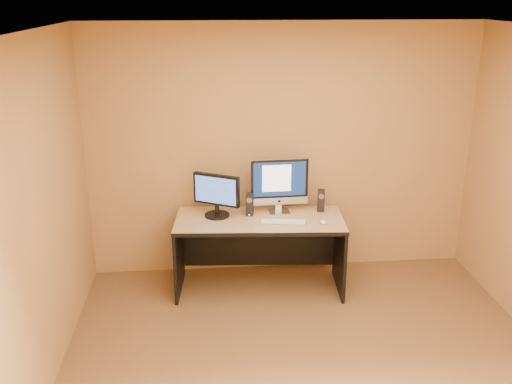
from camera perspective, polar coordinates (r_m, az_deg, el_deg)
floor at (r=4.68m, az=5.80°, el=-18.25°), size 4.00×4.00×0.00m
walls at (r=4.02m, az=6.41°, el=-3.38°), size 4.00×4.00×2.60m
ceiling at (r=3.73m, az=7.17°, el=15.42°), size 4.00×4.00×0.00m
desk at (r=5.72m, az=0.35°, el=-6.24°), size 1.69×0.83×0.76m
imac at (r=5.65m, az=2.38°, el=0.63°), size 0.59×0.24×0.56m
second_monitor at (r=5.58m, az=-3.96°, el=-0.36°), size 0.55×0.45×0.43m
speaker_left at (r=5.62m, az=-0.64°, el=-1.25°), size 0.08×0.09×0.23m
speaker_right at (r=5.77m, az=6.52°, el=-0.85°), size 0.08×0.08×0.23m
keyboard at (r=5.48m, az=2.78°, el=-3.01°), size 0.45×0.19×0.02m
mouse at (r=5.49m, az=6.73°, el=-2.99°), size 0.06×0.11×0.04m
cable_a at (r=5.88m, az=2.64°, el=-1.48°), size 0.06×0.22×0.01m
cable_b at (r=5.86m, az=1.98°, el=-1.55°), size 0.11×0.16×0.01m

